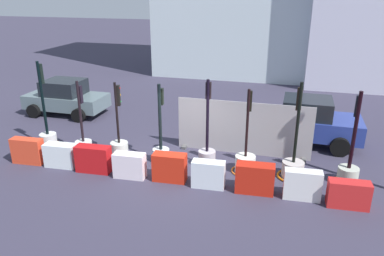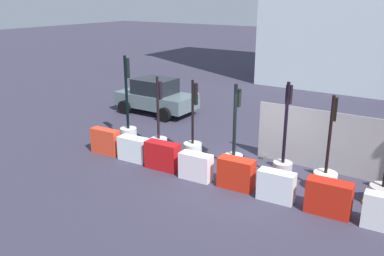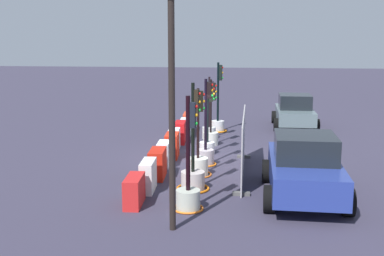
# 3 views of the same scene
# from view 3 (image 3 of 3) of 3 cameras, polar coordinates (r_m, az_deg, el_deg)

# --- Properties ---
(ground_plane) EXTENTS (120.00, 120.00, 0.00)m
(ground_plane) POSITION_cam_3_polar(r_m,az_deg,el_deg) (17.69, 0.19, -3.67)
(ground_plane) COLOR #353144
(traffic_light_0) EXTENTS (0.90, 0.90, 3.31)m
(traffic_light_0) POSITION_cam_3_polar(r_m,az_deg,el_deg) (22.80, 3.13, 0.83)
(traffic_light_0) COLOR silver
(traffic_light_0) RESTS_ON ground_plane
(traffic_light_1) EXTENTS (0.60, 0.60, 2.76)m
(traffic_light_1) POSITION_cam_3_polar(r_m,az_deg,el_deg) (21.16, 2.08, 0.11)
(traffic_light_1) COLOR silver
(traffic_light_1) RESTS_ON ground_plane
(traffic_light_2) EXTENTS (0.63, 0.63, 2.75)m
(traffic_light_2) POSITION_cam_3_polar(r_m,az_deg,el_deg) (19.84, 2.28, -0.61)
(traffic_light_2) COLOR silver
(traffic_light_2) RESTS_ON ground_plane
(traffic_light_3) EXTENTS (0.59, 0.59, 2.80)m
(traffic_light_3) POSITION_cam_3_polar(r_m,az_deg,el_deg) (18.25, 1.87, -1.26)
(traffic_light_3) COLOR silver
(traffic_light_3) RESTS_ON ground_plane
(traffic_light_4) EXTENTS (0.78, 0.78, 3.03)m
(traffic_light_4) POSITION_cam_3_polar(r_m,az_deg,el_deg) (16.68, 1.66, -2.70)
(traffic_light_4) COLOR #AEA6B0
(traffic_light_4) RESTS_ON ground_plane
(traffic_light_5) EXTENTS (0.91, 0.91, 2.84)m
(traffic_light_5) POSITION_cam_3_polar(r_m,az_deg,el_deg) (15.43, 0.74, -4.16)
(traffic_light_5) COLOR silver
(traffic_light_5) RESTS_ON ground_plane
(traffic_light_6) EXTENTS (0.98, 0.98, 3.15)m
(traffic_light_6) POSITION_cam_3_polar(r_m,az_deg,el_deg) (13.96, 0.13, -5.71)
(traffic_light_6) COLOR #BBB0AC
(traffic_light_6) RESTS_ON ground_plane
(traffic_light_7) EXTENTS (0.81, 0.81, 2.97)m
(traffic_light_7) POSITION_cam_3_polar(r_m,az_deg,el_deg) (12.34, -0.44, -7.51)
(traffic_light_7) COLOR #AFB5A4
(traffic_light_7) RESTS_ON ground_plane
(construction_barrier_0) EXTENTS (1.12, 0.44, 0.91)m
(construction_barrier_0) POSITION_cam_3_polar(r_m,az_deg,el_deg) (22.75, -0.53, 0.69)
(construction_barrier_0) COLOR red
(construction_barrier_0) RESTS_ON ground_plane
(construction_barrier_1) EXTENTS (1.10, 0.52, 0.82)m
(construction_barrier_1) POSITION_cam_3_polar(r_m,az_deg,el_deg) (21.52, -0.80, 0.00)
(construction_barrier_1) COLOR white
(construction_barrier_1) RESTS_ON ground_plane
(construction_barrier_2) EXTENTS (1.18, 0.51, 0.90)m
(construction_barrier_2) POSITION_cam_3_polar(r_m,az_deg,el_deg) (20.28, -1.42, -0.52)
(construction_barrier_2) COLOR red
(construction_barrier_2) RESTS_ON ground_plane
(construction_barrier_3) EXTENTS (1.04, 0.48, 0.83)m
(construction_barrier_3) POSITION_cam_3_polar(r_m,az_deg,el_deg) (19.02, -2.19, -1.39)
(construction_barrier_3) COLOR white
(construction_barrier_3) RESTS_ON ground_plane
(construction_barrier_4) EXTENTS (1.08, 0.52, 0.91)m
(construction_barrier_4) POSITION_cam_3_polar(r_m,az_deg,el_deg) (17.73, -2.42, -2.14)
(construction_barrier_4) COLOR red
(construction_barrier_4) RESTS_ON ground_plane
(construction_barrier_5) EXTENTS (1.03, 0.46, 0.86)m
(construction_barrier_5) POSITION_cam_3_polar(r_m,az_deg,el_deg) (16.53, -3.43, -3.17)
(construction_barrier_5) COLOR silver
(construction_barrier_5) RESTS_ON ground_plane
(construction_barrier_6) EXTENTS (1.16, 0.53, 0.91)m
(construction_barrier_6) POSITION_cam_3_polar(r_m,az_deg,el_deg) (15.17, -4.18, -4.32)
(construction_barrier_6) COLOR red
(construction_barrier_6) RESTS_ON ground_plane
(construction_barrier_7) EXTENTS (1.08, 0.43, 0.90)m
(construction_barrier_7) POSITION_cam_3_polar(r_m,az_deg,el_deg) (13.89, -5.31, -5.76)
(construction_barrier_7) COLOR silver
(construction_barrier_7) RESTS_ON ground_plane
(construction_barrier_8) EXTENTS (1.15, 0.48, 0.78)m
(construction_barrier_8) POSITION_cam_3_polar(r_m,az_deg,el_deg) (12.78, -6.97, -7.52)
(construction_barrier_8) COLOR red
(construction_barrier_8) RESTS_ON ground_plane
(car_grey_saloon) EXTENTS (3.83, 2.15, 1.66)m
(car_grey_saloon) POSITION_cam_3_polar(r_m,az_deg,el_deg) (24.38, 12.24, 1.97)
(car_grey_saloon) COLOR slate
(car_grey_saloon) RESTS_ON ground_plane
(car_blue_estate) EXTENTS (4.30, 2.26, 1.80)m
(car_blue_estate) POSITION_cam_3_polar(r_m,az_deg,el_deg) (13.53, 13.31, -4.58)
(car_blue_estate) COLOR navy
(car_blue_estate) RESTS_ON ground_plane
(street_lamp_post) EXTENTS (0.36, 0.36, 5.53)m
(street_lamp_post) POSITION_cam_3_polar(r_m,az_deg,el_deg) (10.45, -2.47, 5.42)
(street_lamp_post) COLOR black
(street_lamp_post) RESTS_ON ground_plane
(site_fence_panel) EXTENTS (4.88, 0.50, 1.98)m
(site_fence_panel) POSITION_cam_3_polar(r_m,az_deg,el_deg) (15.51, 6.18, -2.14)
(site_fence_panel) COLOR #9F9B9E
(site_fence_panel) RESTS_ON ground_plane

